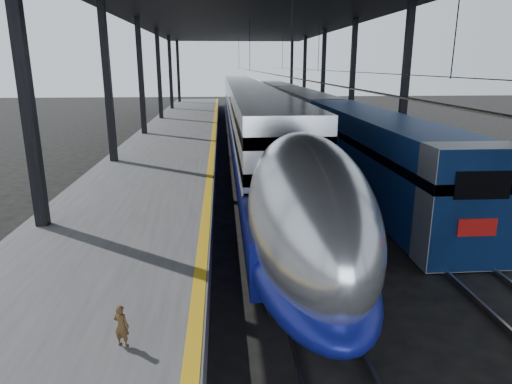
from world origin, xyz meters
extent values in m
plane|color=black|center=(0.00, 0.00, 0.00)|extent=(160.00, 160.00, 0.00)
cube|color=#4C4C4F|center=(-3.50, 20.00, 0.50)|extent=(6.00, 80.00, 1.00)
cube|color=gold|center=(-0.70, 20.00, 1.00)|extent=(0.30, 80.00, 0.01)
cube|color=slate|center=(1.28, 20.00, 0.08)|extent=(0.08, 80.00, 0.16)
cube|color=slate|center=(2.72, 20.00, 0.08)|extent=(0.08, 80.00, 0.16)
cube|color=slate|center=(6.28, 20.00, 0.08)|extent=(0.08, 80.00, 0.16)
cube|color=slate|center=(7.72, 20.00, 0.08)|extent=(0.08, 80.00, 0.16)
cube|color=black|center=(-5.80, 5.00, 4.50)|extent=(0.35, 0.35, 9.00)
cube|color=black|center=(-5.80, 15.00, 4.50)|extent=(0.35, 0.35, 9.00)
cube|color=black|center=(9.60, 15.00, 4.50)|extent=(0.35, 0.35, 9.00)
cube|color=black|center=(-5.80, 25.00, 4.50)|extent=(0.35, 0.35, 9.00)
cube|color=black|center=(9.60, 25.00, 4.50)|extent=(0.35, 0.35, 9.00)
cube|color=black|center=(-5.80, 35.00, 4.50)|extent=(0.35, 0.35, 9.00)
cube|color=black|center=(9.60, 35.00, 4.50)|extent=(0.35, 0.35, 9.00)
cube|color=black|center=(-5.80, 45.00, 4.50)|extent=(0.35, 0.35, 9.00)
cube|color=black|center=(9.60, 45.00, 4.50)|extent=(0.35, 0.35, 9.00)
cube|color=black|center=(-5.80, 55.00, 4.50)|extent=(0.35, 0.35, 9.00)
cube|color=black|center=(9.60, 55.00, 4.50)|extent=(0.35, 0.35, 9.00)
cube|color=black|center=(1.90, 20.00, 9.25)|extent=(18.00, 75.00, 0.45)
cylinder|color=slate|center=(2.00, 20.00, 5.50)|extent=(0.03, 74.00, 0.03)
cylinder|color=slate|center=(7.00, 20.00, 5.50)|extent=(0.03, 74.00, 0.03)
cube|color=silver|center=(2.00, 33.35, 2.33)|extent=(2.94, 57.00, 4.06)
cube|color=navy|center=(2.00, 31.85, 1.07)|extent=(3.02, 62.00, 1.57)
cube|color=silver|center=(2.00, 33.35, 1.88)|extent=(3.04, 57.00, 0.10)
cube|color=black|center=(2.00, 33.35, 3.50)|extent=(2.98, 57.00, 0.43)
cube|color=black|center=(2.00, 33.35, 2.33)|extent=(2.98, 57.00, 0.43)
ellipsoid|color=silver|center=(2.00, 1.85, 2.18)|extent=(2.94, 8.40, 4.06)
ellipsoid|color=navy|center=(2.00, 1.85, 1.01)|extent=(3.02, 8.40, 1.73)
ellipsoid|color=black|center=(2.00, -0.75, 2.99)|extent=(1.52, 2.20, 0.91)
cube|color=black|center=(2.00, 1.85, 0.20)|extent=(2.23, 2.60, 0.40)
cube|color=black|center=(2.00, 23.85, 0.20)|extent=(2.23, 2.60, 0.40)
cube|color=navy|center=(7.00, 11.53, 1.89)|extent=(2.64, 18.00, 3.59)
cube|color=gray|center=(7.00, 3.13, 1.89)|extent=(2.69, 1.20, 3.63)
cube|color=black|center=(7.00, 2.51, 2.69)|extent=(1.60, 0.06, 0.80)
cube|color=#A90F0D|center=(7.00, 2.51, 1.46)|extent=(1.13, 0.06, 0.52)
cube|color=gray|center=(7.00, 30.53, 1.89)|extent=(2.64, 18.00, 3.59)
cube|color=gray|center=(7.00, 49.53, 1.89)|extent=(2.64, 18.00, 3.59)
cube|color=black|center=(7.00, 5.53, 0.18)|extent=(2.08, 2.40, 0.36)
cube|color=black|center=(7.00, 27.53, 0.18)|extent=(2.08, 2.40, 0.36)
imported|color=#452E17|center=(-1.96, -1.74, 1.40)|extent=(0.34, 0.28, 0.80)
camera|label=1|loc=(-0.11, -9.06, 5.87)|focal=32.00mm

